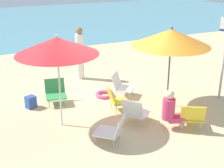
{
  "coord_description": "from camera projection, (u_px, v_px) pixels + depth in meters",
  "views": [
    {
      "loc": [
        -3.02,
        -6.68,
        3.53
      ],
      "look_at": [
        0.1,
        -0.02,
        0.7
      ],
      "focal_mm": 49.95,
      "sensor_mm": 36.0,
      "label": 1
    }
  ],
  "objects": [
    {
      "name": "umbrella_red",
      "position": [
        57.0,
        46.0,
        6.65
      ],
      "size": [
        1.82,
        1.82,
        2.16
      ],
      "color": "silver",
      "rests_on": "ground_plane"
    },
    {
      "name": "person_b",
      "position": [
        80.0,
        53.0,
        10.02
      ],
      "size": [
        0.28,
        0.28,
        1.7
      ],
      "rotation": [
        0.0,
        0.0,
        4.84
      ],
      "color": "silver",
      "rests_on": "ground_plane"
    },
    {
      "name": "beach_bag",
      "position": [
        31.0,
        102.0,
        8.16
      ],
      "size": [
        0.3,
        0.29,
        0.32
      ],
      "primitive_type": "cube",
      "rotation": [
        0.0,
        0.0,
        3.52
      ],
      "color": "#2D519E",
      "rests_on": "ground_plane"
    },
    {
      "name": "swim_ring",
      "position": [
        105.0,
        94.0,
        8.92
      ],
      "size": [
        0.53,
        0.53,
        0.1
      ],
      "primitive_type": "torus",
      "color": "#E54C7F",
      "rests_on": "ground_plane"
    },
    {
      "name": "ground_plane",
      "position": [
        108.0,
        109.0,
        8.11
      ],
      "size": [
        40.0,
        40.0,
        0.0
      ],
      "primitive_type": "plane",
      "color": "#D3BC8C"
    },
    {
      "name": "beach_chair_c",
      "position": [
        135.0,
        111.0,
        7.25
      ],
      "size": [
        0.78,
        0.76,
        0.67
      ],
      "rotation": [
        0.0,
        0.0,
        0.63
      ],
      "color": "white",
      "rests_on": "ground_plane"
    },
    {
      "name": "person_a",
      "position": [
        171.0,
        110.0,
        6.99
      ],
      "size": [
        0.53,
        0.39,
        0.95
      ],
      "rotation": [
        0.0,
        0.0,
        5.96
      ],
      "color": "#DB3866",
      "rests_on": "ground_plane"
    },
    {
      "name": "beach_chair_b",
      "position": [
        192.0,
        116.0,
        7.03
      ],
      "size": [
        0.75,
        0.77,
        0.65
      ],
      "rotation": [
        0.0,
        0.0,
        1.02
      ],
      "color": "gold",
      "rests_on": "ground_plane"
    },
    {
      "name": "beach_chair_f",
      "position": [
        55.0,
        92.0,
        8.43
      ],
      "size": [
        0.62,
        0.68,
        0.62
      ],
      "rotation": [
        0.0,
        0.0,
        -1.74
      ],
      "color": "#33934C",
      "rests_on": "ground_plane"
    },
    {
      "name": "beach_chair_e",
      "position": [
        113.0,
        129.0,
        6.53
      ],
      "size": [
        0.78,
        0.77,
        0.61
      ],
      "rotation": [
        0.0,
        0.0,
        2.38
      ],
      "color": "white",
      "rests_on": "ground_plane"
    },
    {
      "name": "sea_water",
      "position": [
        16.0,
        22.0,
        20.5
      ],
      "size": [
        40.0,
        16.0,
        0.01
      ],
      "primitive_type": "cube",
      "color": "#5693A3",
      "rests_on": "ground_plane"
    },
    {
      "name": "beach_chair_a",
      "position": [
        116.0,
        99.0,
        7.93
      ],
      "size": [
        0.56,
        0.48,
        0.64
      ],
      "rotation": [
        0.0,
        0.0,
        -0.08
      ],
      "color": "gold",
      "rests_on": "ground_plane"
    },
    {
      "name": "umbrella_orange",
      "position": [
        171.0,
        38.0,
        7.7
      ],
      "size": [
        1.97,
        1.97,
        2.11
      ],
      "color": "#4C4C51",
      "rests_on": "ground_plane"
    },
    {
      "name": "beach_chair_d",
      "position": [
        121.0,
        85.0,
        8.84
      ],
      "size": [
        0.78,
        0.77,
        0.67
      ],
      "rotation": [
        0.0,
        0.0,
        -0.74
      ],
      "color": "white",
      "rests_on": "ground_plane"
    }
  ]
}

